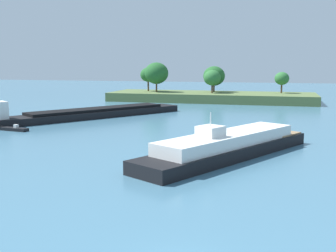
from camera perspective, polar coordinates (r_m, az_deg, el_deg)
The scene contains 4 objects.
treeline_island at distance 110.98m, azimuth 5.21°, elevation 4.73°, with size 53.50×16.51×10.20m.
white_riverboat at distance 45.26m, azimuth 8.35°, elevation -2.69°, with size 16.74×24.60×5.13m.
small_motorboat at distance 66.20m, azimuth -20.40°, elevation -0.39°, with size 4.87×1.82×0.97m.
cargo_barge at distance 77.54m, azimuth -11.14°, elevation 1.75°, with size 26.28×34.63×5.83m.
Camera 1 is at (4.26, -17.88, 10.09)m, focal length 44.27 mm.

